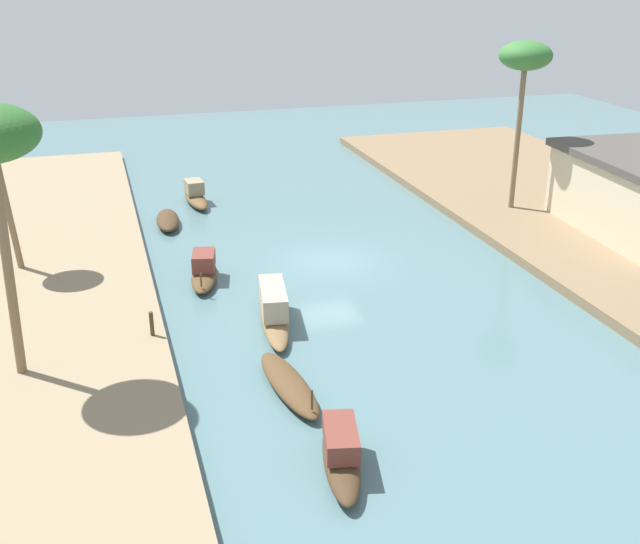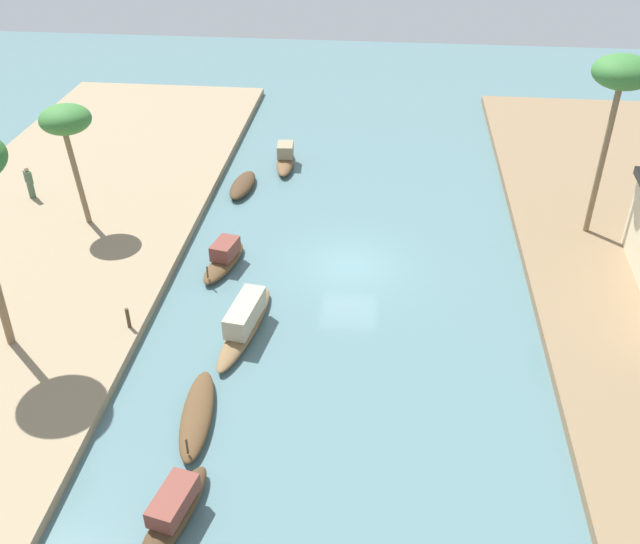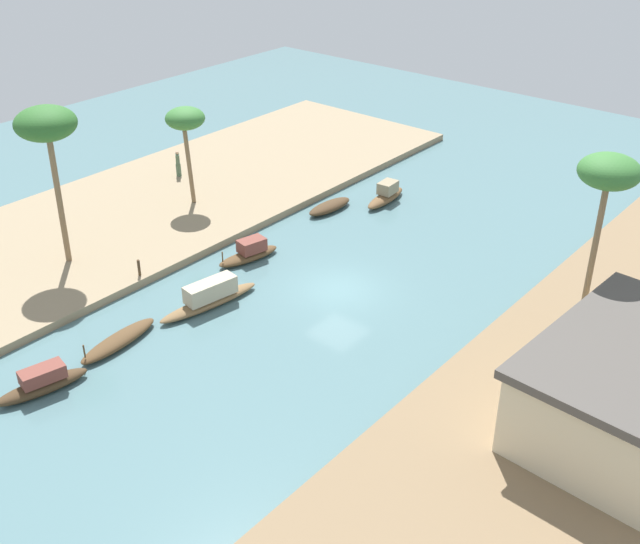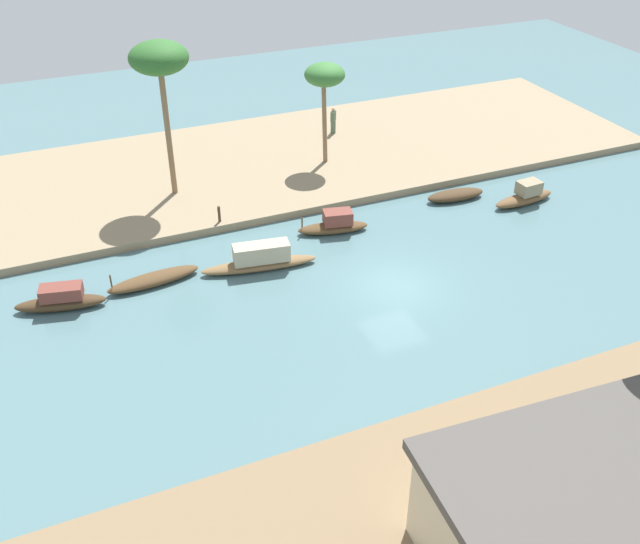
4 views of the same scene
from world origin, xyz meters
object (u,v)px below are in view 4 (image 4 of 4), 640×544
palm_tree_left_near (325,77)px  mooring_post (219,214)px  sampan_with_red_awning (525,196)px  sampan_foreground (61,300)px  riverside_building (611,531)px  sampan_downstream_large (154,279)px  person_on_near_bank (333,121)px  sampan_midstream (260,259)px  sampan_with_tall_canopy (334,224)px  palm_tree_left_far (159,61)px  sampan_upstream_small (455,195)px

palm_tree_left_near → mooring_post: bearing=31.4°
sampan_with_red_awning → sampan_foreground: size_ratio=0.97×
sampan_with_red_awning → riverside_building: riverside_building is taller
sampan_downstream_large → palm_tree_left_near: bearing=-150.9°
person_on_near_bank → riverside_building: riverside_building is taller
sampan_with_red_awning → sampan_midstream: (15.00, 0.63, 0.07)m
sampan_with_red_awning → sampan_with_tall_canopy: bearing=-10.7°
sampan_midstream → mooring_post: bearing=-72.3°
sampan_foreground → mooring_post: bearing=-141.3°
sampan_downstream_large → palm_tree_left_far: size_ratio=0.53×
sampan_midstream → riverside_building: riverside_building is taller
sampan_with_tall_canopy → sampan_with_red_awning: bearing=-174.1°
sampan_foreground → sampan_downstream_large: bearing=-162.5°
sampan_with_red_awning → palm_tree_left_near: (8.01, -8.32, 4.91)m
person_on_near_bank → riverside_building: bearing=29.3°
sampan_downstream_large → riverside_building: 20.81m
sampan_upstream_small → sampan_downstream_large: bearing=10.2°
palm_tree_left_near → palm_tree_left_far: size_ratio=0.71×
sampan_foreground → palm_tree_left_near: palm_tree_left_near is taller
sampan_foreground → sampan_upstream_small: size_ratio=1.16×
sampan_foreground → mooring_post: 8.94m
person_on_near_bank → palm_tree_left_near: size_ratio=0.29×
sampan_midstream → riverside_building: 18.79m
sampan_with_red_awning → palm_tree_left_near: palm_tree_left_near is taller
sampan_foreground → sampan_upstream_small: 20.63m
sampan_upstream_small → riverside_building: (8.54, 20.85, 1.94)m
sampan_upstream_small → sampan_with_tall_canopy: bearing=9.2°
sampan_with_tall_canopy → person_on_near_bank: person_on_near_bank is taller
sampan_upstream_small → person_on_near_bank: 10.51m
sampan_midstream → palm_tree_left_far: 10.94m
palm_tree_left_near → sampan_with_tall_canopy: bearing=70.6°
riverside_building → sampan_with_red_awning: bearing=-118.2°
person_on_near_bank → palm_tree_left_far: bearing=-28.6°
sampan_downstream_large → sampan_upstream_small: 16.67m
sampan_with_tall_canopy → sampan_with_red_awning: sampan_with_red_awning is taller
sampan_with_red_awning → sampan_foreground: (23.68, 0.30, -0.00)m
riverside_building → sampan_midstream: bearing=-76.5°
mooring_post → sampan_with_red_awning: bearing=166.9°
sampan_with_tall_canopy → palm_tree_left_near: 9.05m
sampan_midstream → palm_tree_left_near: 12.34m
sampan_with_tall_canopy → sampan_foreground: 13.23m
palm_tree_left_far → mooring_post: bearing=108.5°
person_on_near_bank → sampan_upstream_small: bearing=55.0°
sampan_upstream_small → sampan_midstream: sampan_midstream is taller
riverside_building → sampan_downstream_large: bearing=-63.8°
sampan_foreground → palm_tree_left_near: size_ratio=0.68×
sampan_upstream_small → sampan_midstream: bearing=15.8°
sampan_midstream → person_on_near_bank: size_ratio=3.28×
sampan_downstream_large → person_on_near_bank: (-13.86, -11.87, 0.95)m
sampan_downstream_large → sampan_foreground: bearing=-1.2°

